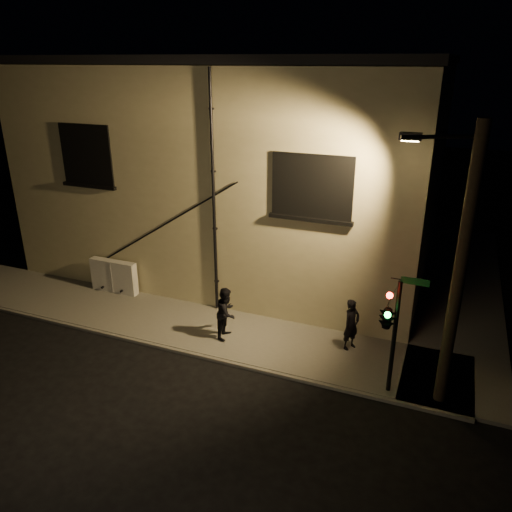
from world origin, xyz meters
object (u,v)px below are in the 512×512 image
at_px(pedestrian_a, 351,324).
at_px(streetlamp_pole, 457,267).
at_px(pedestrian_b, 227,313).
at_px(traffic_signal, 388,316).
at_px(utility_cabinet, 114,276).

relative_size(pedestrian_a, streetlamp_pole, 0.22).
height_order(pedestrian_a, pedestrian_b, pedestrian_b).
distance_m(pedestrian_b, traffic_signal, 5.47).
bearing_deg(streetlamp_pole, pedestrian_a, 150.05).
bearing_deg(pedestrian_b, traffic_signal, -104.19).
height_order(utility_cabinet, pedestrian_a, pedestrian_a).
distance_m(pedestrian_a, pedestrian_b, 4.00).
relative_size(pedestrian_a, traffic_signal, 0.48).
height_order(utility_cabinet, streetlamp_pole, streetlamp_pole).
bearing_deg(pedestrian_a, utility_cabinet, 117.15).
distance_m(pedestrian_a, traffic_signal, 2.69).
bearing_deg(traffic_signal, utility_cabinet, 166.94).
height_order(traffic_signal, streetlamp_pole, streetlamp_pole).
xyz_separation_m(pedestrian_b, streetlamp_pole, (6.62, -0.73, 2.96)).
height_order(pedestrian_b, streetlamp_pole, streetlamp_pole).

